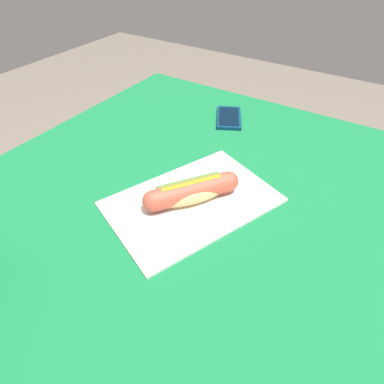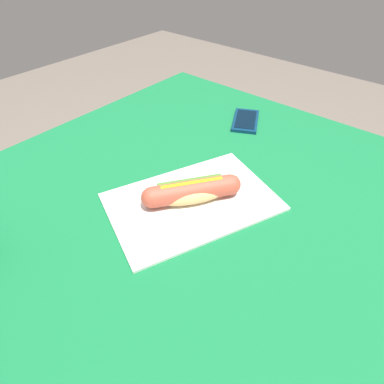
% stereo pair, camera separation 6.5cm
% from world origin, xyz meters
% --- Properties ---
extents(ground_plane, '(6.00, 6.00, 0.00)m').
position_xyz_m(ground_plane, '(0.00, 0.00, 0.00)').
color(ground_plane, '#6B6056').
rests_on(ground_plane, ground).
extents(dining_table, '(1.14, 0.97, 0.75)m').
position_xyz_m(dining_table, '(0.00, 0.00, 0.62)').
color(dining_table, brown).
rests_on(dining_table, ground).
extents(paper_wrapper, '(0.40, 0.33, 0.01)m').
position_xyz_m(paper_wrapper, '(0.04, -0.01, 0.75)').
color(paper_wrapper, silver).
rests_on(paper_wrapper, dining_table).
extents(hot_dog, '(0.18, 0.14, 0.05)m').
position_xyz_m(hot_dog, '(0.04, -0.01, 0.78)').
color(hot_dog, '#E5BC75').
rests_on(hot_dog, paper_wrapper).
extents(cell_phone, '(0.15, 0.12, 0.01)m').
position_xyz_m(cell_phone, '(0.40, 0.09, 0.75)').
color(cell_phone, '#0A2D4C').
rests_on(cell_phone, dining_table).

